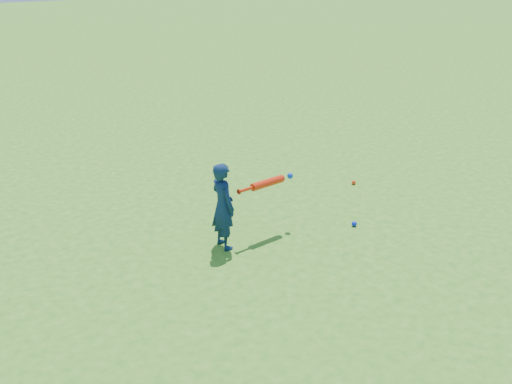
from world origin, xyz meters
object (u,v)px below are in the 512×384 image
ground_ball_blue (354,224)px  child (223,206)px  ground_ball_red (354,182)px  bat_swing (269,182)px

ground_ball_blue → child: bearing=165.5°
child → ground_ball_red: size_ratio=16.76×
ground_ball_red → ground_ball_blue: 1.47m
child → bat_swing: size_ratio=1.24×
ground_ball_red → bat_swing: (-1.99, -0.64, 0.65)m
ground_ball_red → ground_ball_blue: ground_ball_blue is taller
ground_ball_red → bat_swing: 2.19m
child → ground_ball_red: child is taller
child → bat_swing: child is taller
child → ground_ball_blue: (1.69, -0.44, -0.50)m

